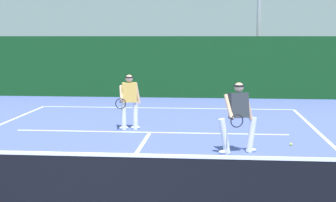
% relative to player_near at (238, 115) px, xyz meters
% --- Properties ---
extents(court_line_baseline_far, '(9.26, 0.10, 0.01)m').
position_rel_player_near_xyz_m(court_line_baseline_far, '(-2.29, 6.90, -0.88)').
color(court_line_baseline_far, white).
rests_on(court_line_baseline_far, ground_plane).
extents(court_line_service, '(7.55, 0.10, 0.01)m').
position_rel_player_near_xyz_m(court_line_service, '(-2.29, 2.24, -0.88)').
color(court_line_service, white).
rests_on(court_line_service, ground_plane).
extents(court_line_centre, '(0.10, 6.40, 0.01)m').
position_rel_player_near_xyz_m(court_line_centre, '(-2.29, -1.13, -0.88)').
color(court_line_centre, white).
rests_on(court_line_centre, ground_plane).
extents(tennis_net, '(10.16, 0.09, 1.10)m').
position_rel_player_near_xyz_m(tennis_net, '(-2.29, -4.33, -0.38)').
color(tennis_net, '#1E4723').
rests_on(tennis_net, ground_plane).
extents(player_near, '(0.92, 0.94, 1.62)m').
position_rel_player_near_xyz_m(player_near, '(0.00, 0.00, 0.00)').
color(player_near, silver).
rests_on(player_near, ground_plane).
extents(player_far, '(0.65, 0.91, 1.56)m').
position_rel_player_near_xyz_m(player_far, '(-2.93, 2.65, -0.03)').
color(player_far, silver).
rests_on(player_far, ground_plane).
extents(tennis_ball, '(0.07, 0.07, 0.07)m').
position_rel_player_near_xyz_m(tennis_ball, '(-0.25, 1.49, -0.85)').
color(tennis_ball, '#D1E033').
rests_on(tennis_ball, ground_plane).
extents(tennis_ball_extra, '(0.07, 0.07, 0.07)m').
position_rel_player_near_xyz_m(tennis_ball_extra, '(1.33, 0.90, -0.85)').
color(tennis_ball_extra, '#D1E033').
rests_on(tennis_ball_extra, ground_plane).
extents(back_fence_windscreen, '(17.69, 0.12, 2.63)m').
position_rel_player_near_xyz_m(back_fence_windscreen, '(-2.29, 10.06, 0.43)').
color(back_fence_windscreen, '#103E19').
rests_on(back_fence_windscreen, ground_plane).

